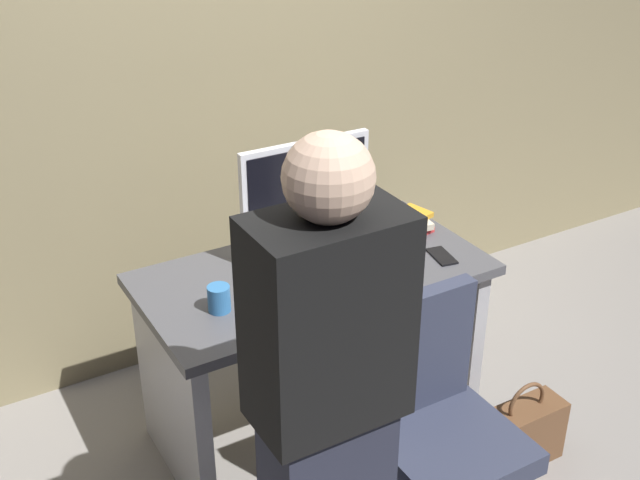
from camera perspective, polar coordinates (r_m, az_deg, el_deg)
ground_plane at (r=3.49m, az=-0.42°, el=-12.77°), size 9.00×9.00×0.00m
wall_back at (r=3.48m, az=-7.50°, el=14.78°), size 6.40×0.10×3.00m
desk at (r=3.18m, az=-0.46°, el=-5.83°), size 1.31×0.69×0.74m
office_chair at (r=2.78m, az=8.31°, el=-14.03°), size 0.52×0.52×0.94m
person_at_desk at (r=2.22m, az=0.52°, el=-12.20°), size 0.40×0.24×1.64m
monitor at (r=3.09m, az=-0.99°, el=3.50°), size 0.54×0.14×0.46m
keyboard at (r=2.94m, az=-1.35°, el=-3.27°), size 0.43×0.14×0.02m
mouse at (r=3.05m, az=3.30°, el=-1.86°), size 0.06×0.10×0.03m
cup_near_keyboard at (r=2.81m, az=-7.13°, el=-4.12°), size 0.08×0.08×0.10m
book_stack at (r=3.35m, az=6.14°, el=1.19°), size 0.22×0.19×0.07m
cell_phone at (r=3.18m, az=8.58°, el=-1.13°), size 0.09×0.15×0.01m
handbag at (r=3.32m, az=14.04°, el=-13.11°), size 0.34×0.14×0.38m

